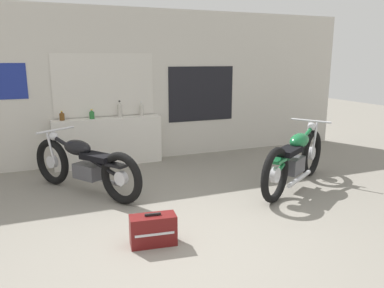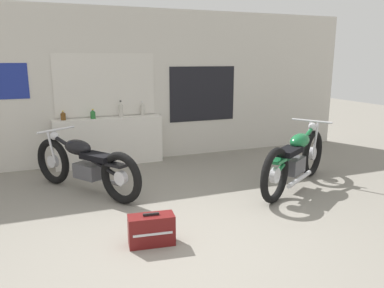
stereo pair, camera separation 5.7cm
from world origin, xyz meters
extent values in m
plane|color=gray|center=(0.00, 0.00, 0.00)|extent=(24.00, 24.00, 0.00)
cube|color=beige|center=(0.00, 3.72, 1.40)|extent=(10.00, 0.06, 2.80)
cube|color=silver|center=(-0.09, 3.68, 1.44)|extent=(1.73, 0.01, 1.05)
cube|color=beige|center=(-0.09, 3.68, 1.44)|extent=(1.79, 0.01, 1.11)
cube|color=black|center=(1.80, 3.68, 1.22)|extent=(1.37, 0.01, 1.07)
cube|color=silver|center=(-0.09, 3.54, 0.43)|extent=(1.92, 0.28, 0.87)
cylinder|color=#5B3814|center=(-0.86, 3.54, 0.93)|extent=(0.09, 0.09, 0.12)
cone|color=#5B3814|center=(-0.86, 3.54, 1.00)|extent=(0.07, 0.07, 0.03)
cylinder|color=gold|center=(-0.86, 3.54, 1.03)|extent=(0.03, 0.03, 0.01)
cylinder|color=#23662D|center=(-0.36, 3.53, 0.93)|extent=(0.09, 0.09, 0.12)
cone|color=#23662D|center=(-0.36, 3.53, 1.01)|extent=(0.07, 0.07, 0.03)
cylinder|color=gold|center=(-0.36, 3.53, 1.03)|extent=(0.04, 0.04, 0.01)
cylinder|color=#B7B2A8|center=(0.14, 3.52, 0.98)|extent=(0.08, 0.08, 0.22)
cone|color=#B7B2A8|center=(0.14, 3.52, 1.12)|extent=(0.07, 0.07, 0.06)
cylinder|color=black|center=(0.14, 3.52, 1.16)|extent=(0.03, 0.03, 0.02)
cylinder|color=#B7B2A8|center=(0.55, 3.58, 0.96)|extent=(0.07, 0.07, 0.19)
cone|color=#B7B2A8|center=(0.55, 3.58, 1.08)|extent=(0.06, 0.06, 0.05)
cylinder|color=silver|center=(0.55, 3.58, 1.12)|extent=(0.03, 0.03, 0.02)
torus|color=black|center=(2.91, 1.64, 0.38)|extent=(0.70, 0.49, 0.76)
cylinder|color=silver|center=(2.91, 1.64, 0.38)|extent=(0.22, 0.17, 0.21)
torus|color=black|center=(1.67, 0.86, 0.38)|extent=(0.70, 0.49, 0.76)
cylinder|color=silver|center=(1.67, 0.86, 0.38)|extent=(0.22, 0.17, 0.21)
cube|color=#4C4C51|center=(2.23, 1.21, 0.36)|extent=(0.46, 0.40, 0.23)
cylinder|color=#196B38|center=(2.23, 1.21, 0.59)|extent=(1.16, 0.76, 0.47)
ellipsoid|color=#196B38|center=(2.39, 1.31, 0.70)|extent=(0.55, 0.47, 0.22)
cube|color=black|center=(2.04, 1.10, 0.62)|extent=(0.55, 0.47, 0.08)
cube|color=#196B38|center=(1.75, 0.91, 0.56)|extent=(0.32, 0.27, 0.04)
cylinder|color=silver|center=(2.81, 1.65, 0.66)|extent=(0.17, 0.12, 0.55)
cylinder|color=silver|center=(2.88, 1.55, 0.66)|extent=(0.17, 0.12, 0.55)
cylinder|color=silver|center=(2.78, 1.56, 0.94)|extent=(0.37, 0.56, 0.03)
sphere|color=silver|center=(2.84, 1.60, 0.84)|extent=(0.13, 0.13, 0.13)
cylinder|color=silver|center=(2.22, 1.04, 0.21)|extent=(0.71, 0.48, 0.06)
torus|color=black|center=(-1.08, 2.77, 0.36)|extent=(0.49, 0.65, 0.71)
cylinder|color=silver|center=(-1.08, 2.77, 0.36)|extent=(0.17, 0.20, 0.19)
torus|color=black|center=(-0.26, 1.57, 0.36)|extent=(0.49, 0.65, 0.71)
cylinder|color=silver|center=(-0.26, 1.57, 0.36)|extent=(0.17, 0.20, 0.19)
cube|color=#4C4C51|center=(-0.63, 2.11, 0.34)|extent=(0.41, 0.46, 0.21)
cylinder|color=black|center=(-0.63, 2.11, 0.55)|extent=(0.80, 1.13, 0.44)
ellipsoid|color=black|center=(-0.74, 2.27, 0.66)|extent=(0.48, 0.54, 0.22)
cube|color=black|center=(-0.51, 1.93, 0.58)|extent=(0.48, 0.54, 0.08)
cube|color=black|center=(-0.31, 1.64, 0.52)|extent=(0.28, 0.32, 0.04)
cylinder|color=silver|center=(-1.09, 2.68, 0.61)|extent=(0.13, 0.16, 0.50)
cylinder|color=silver|center=(-0.99, 2.75, 0.61)|extent=(0.13, 0.16, 0.50)
cylinder|color=silver|center=(-1.00, 2.65, 0.87)|extent=(0.55, 0.39, 0.03)
sphere|color=silver|center=(-1.03, 2.70, 0.77)|extent=(0.13, 0.13, 0.13)
cylinder|color=silver|center=(-0.46, 2.11, 0.20)|extent=(0.51, 0.70, 0.06)
cube|color=maroon|center=(-0.19, 0.32, 0.16)|extent=(0.50, 0.26, 0.32)
cube|color=silver|center=(-0.20, 0.21, 0.16)|extent=(0.40, 0.06, 0.02)
cube|color=black|center=(-0.19, 0.32, 0.34)|extent=(0.17, 0.04, 0.02)
camera|label=1|loc=(-1.15, -3.17, 1.91)|focal=35.00mm
camera|label=2|loc=(-1.10, -3.19, 1.91)|focal=35.00mm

